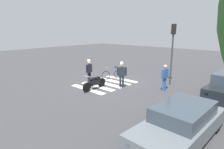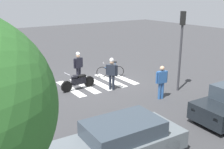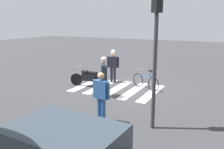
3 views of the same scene
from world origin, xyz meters
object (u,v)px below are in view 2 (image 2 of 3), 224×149
Objects in this scene: officer_on_foot at (112,71)px; pedestrian_bystander at (162,80)px; police_motorcycle at (78,82)px; officer_by_motorcycle at (78,64)px; leaning_bicycle at (110,71)px; car_grey_coupe at (119,142)px; traffic_light_pole at (181,39)px.

pedestrian_bystander is at bearing 117.09° from officer_on_foot.
police_motorcycle is 1.64m from officer_by_motorcycle.
officer_on_foot is at bearing -62.91° from pedestrian_bystander.
officer_on_foot reaches higher than leaning_bicycle.
officer_on_foot reaches higher than car_grey_coupe.
officer_on_foot is (-1.51, 1.11, 0.60)m from police_motorcycle.
traffic_light_pole is at bearing 144.00° from police_motorcycle.
leaning_bicycle is 0.38× the size of traffic_light_pole.
traffic_light_pole is (-2.97, 2.15, 1.82)m from officer_on_foot.
officer_by_motorcycle reaches higher than pedestrian_bystander.
officer_on_foot is at bearing 143.70° from police_motorcycle.
officer_on_foot is 6.61m from car_grey_coupe.
police_motorcycle is 2.92m from leaning_bicycle.
officer_on_foot is 2.85m from pedestrian_bystander.
traffic_light_pole reaches higher than officer_by_motorcycle.
officer_by_motorcycle reaches higher than car_grey_coupe.
police_motorcycle is 1.15× the size of officer_on_foot.
police_motorcycle is at bearing -36.00° from traffic_light_pole.
leaning_bicycle is 0.89× the size of officer_by_motorcycle.
leaning_bicycle is 5.14m from traffic_light_pole.
leaning_bicycle is at bearing 167.68° from officer_by_motorcycle.
police_motorcycle is 4.63m from pedestrian_bystander.
leaning_bicycle is 8.98m from car_grey_coupe.
pedestrian_bystander is at bearing 127.62° from police_motorcycle.
traffic_light_pole reaches higher than pedestrian_bystander.
leaning_bicycle is at bearing -122.36° from car_grey_coupe.
officer_on_foot is (1.26, 2.01, 0.67)m from leaning_bicycle.
car_grey_coupe is (4.80, 7.58, 0.25)m from leaning_bicycle.
officer_by_motorcycle is 6.21m from traffic_light_pole.
leaning_bicycle is 0.35× the size of car_grey_coupe.
pedestrian_bystander is 5.72m from car_grey_coupe.
officer_by_motorcycle is (-0.73, -1.34, 0.60)m from police_motorcycle.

